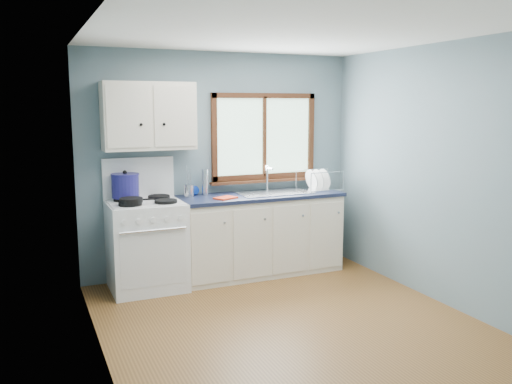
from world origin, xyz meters
name	(u,v)px	position (x,y,z in m)	size (l,w,h in m)	color
floor	(291,326)	(0.00, 0.00, -0.01)	(3.20, 3.60, 0.02)	brown
ceiling	(295,30)	(0.00, 0.00, 2.51)	(3.20, 3.60, 0.02)	white
wall_back	(220,164)	(0.00, 1.81, 1.25)	(3.20, 0.02, 2.50)	slate
wall_front	(447,229)	(0.00, -1.81, 1.25)	(3.20, 0.02, 2.50)	slate
wall_left	(96,197)	(-1.61, 0.00, 1.25)	(0.02, 3.60, 2.50)	slate
wall_right	(442,175)	(1.61, 0.00, 1.25)	(0.02, 3.60, 2.50)	slate
gas_range	(146,243)	(-0.95, 1.47, 0.49)	(0.76, 0.69, 1.36)	white
base_cabinets	(260,238)	(0.36, 1.49, 0.41)	(1.85, 0.60, 0.88)	beige
countertop	(260,196)	(0.36, 1.49, 0.90)	(1.89, 0.64, 0.04)	black
sink	(274,198)	(0.54, 1.49, 0.86)	(0.84, 0.46, 0.44)	silver
window	(264,143)	(0.54, 1.77, 1.48)	(1.36, 0.10, 1.03)	#9EC6A8
upper_cabinets	(149,116)	(-0.85, 1.63, 1.80)	(0.95, 0.35, 0.70)	beige
skillet	(131,200)	(-1.12, 1.31, 0.98)	(0.35, 0.25, 0.05)	black
stockpot	(125,185)	(-1.12, 1.63, 1.09)	(0.32, 0.32, 0.29)	navy
utensil_crock	(189,190)	(-0.43, 1.63, 0.99)	(0.14, 0.14, 0.34)	silver
thermos	(205,182)	(-0.24, 1.67, 1.07)	(0.07, 0.07, 0.29)	silver
soap_bottle	(196,183)	(-0.33, 1.70, 1.05)	(0.10, 0.10, 0.26)	#0C33AB
dish_towel	(226,198)	(-0.11, 1.36, 0.93)	(0.22, 0.16, 0.02)	red
dish_rack	(319,184)	(1.13, 1.51, 0.98)	(0.49, 0.38, 0.24)	silver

